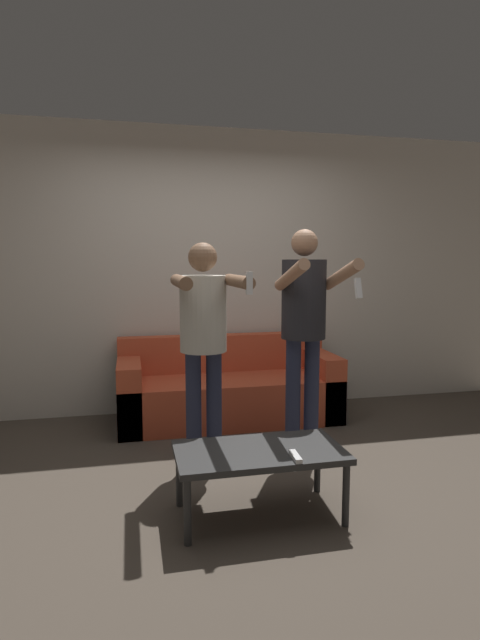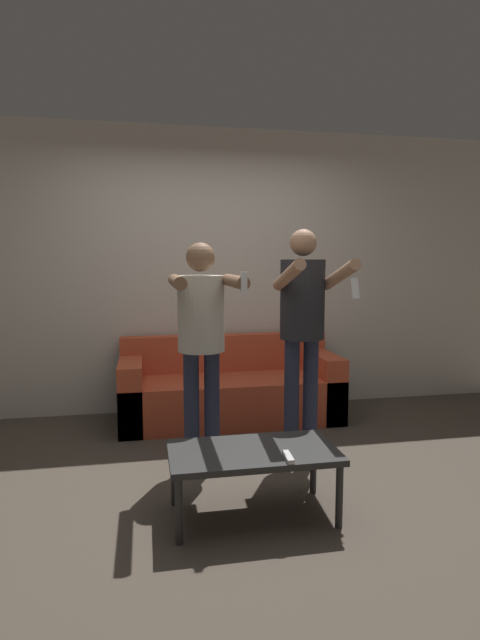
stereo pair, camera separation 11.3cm
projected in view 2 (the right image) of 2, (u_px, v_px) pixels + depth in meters
The scene contains 7 objects.
ground_plane at pixel (241, 484), 3.26m from camera, with size 14.00×14.00×0.00m, color #4C4238.
wall_back at pixel (206, 271), 4.83m from camera, with size 6.40×0.06×2.70m.
couch at pixel (230, 391), 4.58m from camera, with size 1.97×0.76×0.75m.
person_standing_left at pixel (202, 327), 3.44m from camera, with size 0.44×0.78×1.58m.
person_standing_right at pixel (303, 317), 3.58m from camera, with size 0.44×0.69×1.67m.
coffee_table at pixel (253, 456), 2.82m from camera, with size 0.95×0.50×0.39m.
remote_on_table at pixel (288, 457), 2.67m from camera, with size 0.04×0.15×0.02m.
Camera 2 is at (-0.59, -3.05, 1.45)m, focal length 28.00 mm.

